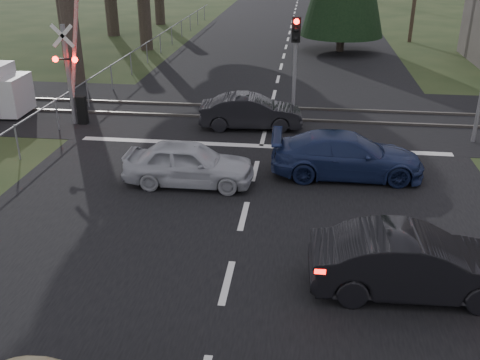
% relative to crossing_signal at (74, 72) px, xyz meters
% --- Properties ---
extents(ground, '(120.00, 120.00, 0.00)m').
position_rel_crossing_signal_xyz_m(ground, '(7.27, -9.79, -2.06)').
color(ground, '#213116').
rests_on(ground, ground).
extents(road, '(14.00, 100.00, 0.01)m').
position_rel_crossing_signal_xyz_m(road, '(7.27, 0.21, -2.05)').
color(road, black).
rests_on(road, ground).
extents(rail_corridor, '(120.00, 8.00, 0.01)m').
position_rel_crossing_signal_xyz_m(rail_corridor, '(7.27, 2.21, -2.05)').
color(rail_corridor, black).
rests_on(rail_corridor, ground).
extents(stop_line, '(13.00, 0.35, 0.00)m').
position_rel_crossing_signal_xyz_m(stop_line, '(7.27, -1.59, -2.05)').
color(stop_line, silver).
rests_on(stop_line, ground).
extents(rail_near, '(120.00, 0.12, 0.10)m').
position_rel_crossing_signal_xyz_m(rail_near, '(7.27, 1.41, -2.01)').
color(rail_near, '#59544C').
rests_on(rail_near, ground).
extents(rail_far, '(120.00, 0.12, 0.10)m').
position_rel_crossing_signal_xyz_m(rail_far, '(7.27, 3.01, -2.01)').
color(rail_far, '#59544C').
rests_on(rail_far, ground).
extents(crossing_signal, '(1.62, 0.38, 6.96)m').
position_rel_crossing_signal_xyz_m(crossing_signal, '(0.00, 0.00, 0.00)').
color(crossing_signal, slate).
rests_on(crossing_signal, ground).
extents(traffic_signal_center, '(0.32, 0.48, 4.10)m').
position_rel_crossing_signal_xyz_m(traffic_signal_center, '(8.27, 0.89, 0.75)').
color(traffic_signal_center, slate).
rests_on(traffic_signal_center, ground).
extents(fence_left, '(0.10, 36.00, 1.20)m').
position_rel_crossing_signal_xyz_m(fence_left, '(-0.53, 12.71, -2.06)').
color(fence_left, slate).
rests_on(fence_left, ground).
extents(dark_hatchback, '(4.23, 1.64, 1.38)m').
position_rel_crossing_signal_xyz_m(dark_hatchback, '(11.07, -9.61, -1.37)').
color(dark_hatchback, black).
rests_on(dark_hatchback, ground).
extents(silver_car, '(3.82, 1.55, 1.30)m').
position_rel_crossing_signal_xyz_m(silver_car, '(5.44, -4.95, -1.41)').
color(silver_car, '#AEB1B7').
rests_on(silver_car, ground).
extents(blue_sedan, '(4.66, 2.04, 1.33)m').
position_rel_crossing_signal_xyz_m(blue_sedan, '(10.07, -3.77, -1.39)').
color(blue_sedan, '#19254C').
rests_on(blue_sedan, ground).
extents(dark_car_far, '(3.97, 1.67, 1.28)m').
position_rel_crossing_signal_xyz_m(dark_car_far, '(6.70, 0.34, -1.42)').
color(dark_car_far, black).
rests_on(dark_car_far, ground).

